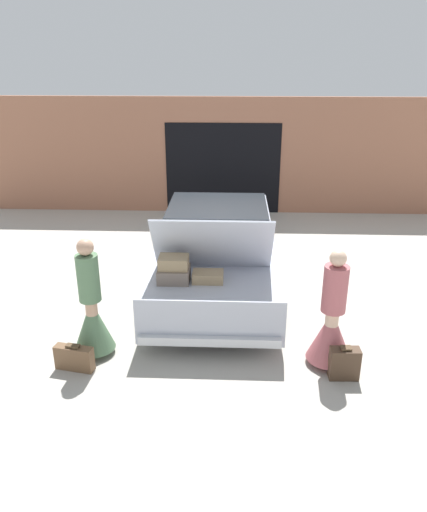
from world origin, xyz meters
TOP-DOWN VIEW (x-y plane):
  - ground_plane at (0.00, 0.00)m, footprint 40.00×40.00m
  - garage_wall_back at (0.00, 4.05)m, footprint 12.00×0.14m
  - car at (-0.00, 0.01)m, footprint 2.00×5.22m
  - person_left at (-1.54, -2.50)m, footprint 0.54×0.54m
  - person_right at (1.54, -2.61)m, footprint 0.58×0.58m
  - suitcase_beside_left_person at (-1.71, -2.89)m, footprint 0.52×0.23m
  - suitcase_beside_right_person at (1.68, -2.93)m, footprint 0.37×0.19m

SIDE VIEW (x-z plane):
  - ground_plane at x=0.00m, z-range 0.00..0.00m
  - suitcase_beside_left_person at x=-1.71m, z-range -0.01..0.34m
  - suitcase_beside_right_person at x=1.68m, z-range -0.01..0.43m
  - person_right at x=1.54m, z-range -0.23..1.35m
  - person_left at x=-1.54m, z-range -0.23..1.40m
  - car at x=0.00m, z-range -0.28..1.46m
  - garage_wall_back at x=0.00m, z-range -0.01..2.79m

